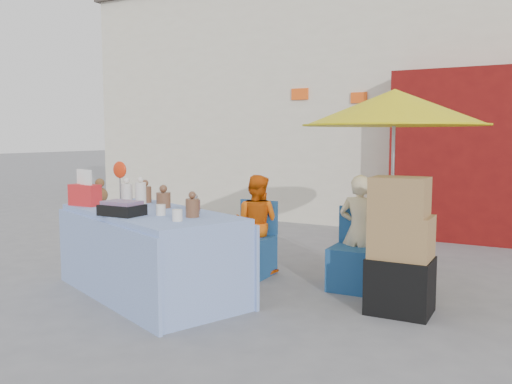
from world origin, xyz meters
The scene contains 10 objects.
ground centered at (0.00, 0.00, 0.00)m, with size 80.00×80.00×0.00m, color slate.
backdrop centered at (0.52, 7.52, 3.10)m, with size 14.00×8.00×7.80m.
market_table centered at (-0.67, -0.33, 0.44)m, with size 2.46×1.80×1.35m.
chair_left centered at (-0.16, 0.85, 0.26)m, with size 0.49×0.48×0.85m.
chair_right centered at (1.09, 0.85, 0.26)m, with size 0.49×0.48×0.85m.
vendor_orange centered at (-0.16, 0.99, 0.58)m, with size 0.56×0.44×1.16m, color #E25B0B.
vendor_beige centered at (1.09, 0.99, 0.60)m, with size 0.44×0.29×1.20m, color beige.
umbrella centered at (1.39, 1.14, 1.89)m, with size 1.90×1.90×2.09m.
box_stack centered at (1.70, 0.32, 0.57)m, with size 0.57×0.47×1.24m.
tarp_bundle centered at (-1.35, 0.18, 0.16)m, with size 0.69×0.55×0.31m, color gold.
Camera 1 is at (2.89, -4.51, 1.61)m, focal length 38.00 mm.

